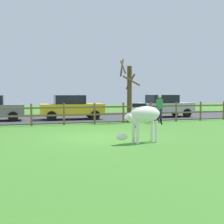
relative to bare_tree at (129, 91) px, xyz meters
name	(u,v)px	position (x,y,z in m)	size (l,w,h in m)	color
ground_plane	(97,137)	(-3.33, -5.21, -1.85)	(60.00, 60.00, 0.00)	#3D7528
parking_asphalt	(63,118)	(-3.33, 4.09, -1.82)	(28.00, 7.40, 0.05)	#38383D
paddock_fence	(64,113)	(-3.90, -0.21, -1.17)	(20.97, 0.11, 1.19)	brown
bare_tree	(129,91)	(0.00, 0.00, 0.00)	(1.13, 1.28, 3.81)	#513A23
zebra	(143,117)	(-2.13, -7.05, -0.92)	(1.92, 0.69, 1.41)	white
crow_on_grass	(137,126)	(-0.79, -3.17, -1.72)	(0.21, 0.10, 0.20)	black
parked_car_silver	(163,106)	(3.49, 2.39, -1.00)	(4.00, 1.89, 1.56)	#B7BABF
parked_car_yellow	(71,107)	(-3.01, 2.54, -1.00)	(4.06, 2.01, 1.56)	yellow
visitor_near_fence	(159,107)	(1.66, -0.68, -0.94)	(0.40, 0.30, 1.64)	#232847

